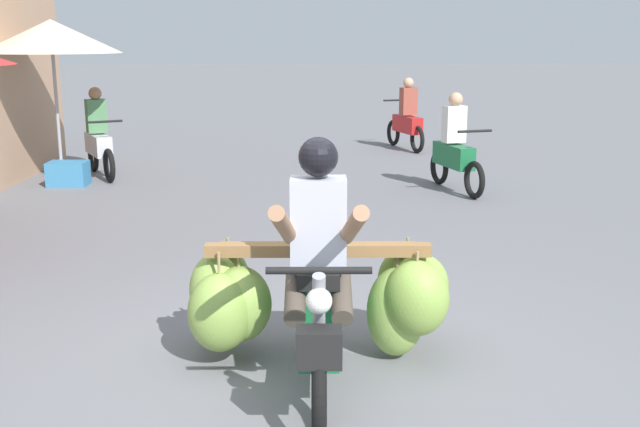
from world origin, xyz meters
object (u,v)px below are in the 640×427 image
object	(u,v)px
motorbike_distant_far_ahead	(408,121)
market_umbrella_further_along	(53,36)
produce_crate	(70,174)
motorbike_distant_ahead_left	(456,151)
motorbike_distant_ahead_right	(100,140)
motorbike_main_loaded	(320,294)

from	to	relation	value
motorbike_distant_far_ahead	market_umbrella_further_along	xyz separation A→B (m)	(-5.59, -3.51, 1.60)
motorbike_distant_far_ahead	produce_crate	size ratio (longest dim) A/B	2.78
motorbike_distant_ahead_left	produce_crate	bearing A→B (deg)	176.57
motorbike_distant_ahead_right	motorbike_distant_far_ahead	bearing A→B (deg)	29.26
produce_crate	motorbike_distant_ahead_left	bearing A→B (deg)	-3.43
produce_crate	market_umbrella_further_along	bearing A→B (deg)	128.36
motorbike_distant_ahead_left	market_umbrella_further_along	world-z (taller)	market_umbrella_further_along
motorbike_distant_ahead_left	motorbike_distant_ahead_right	xyz separation A→B (m)	(-5.42, 1.15, 0.00)
motorbike_distant_ahead_left	produce_crate	size ratio (longest dim) A/B	2.81
motorbike_distant_far_ahead	produce_crate	xyz separation A→B (m)	(-5.43, -3.72, -0.39)
motorbike_distant_far_ahead	produce_crate	bearing A→B (deg)	-145.65
motorbike_main_loaded	produce_crate	distance (m)	7.34
motorbike_main_loaded	motorbike_distant_ahead_left	bearing A→B (deg)	72.09
motorbike_distant_ahead_right	produce_crate	world-z (taller)	motorbike_distant_ahead_right
motorbike_distant_ahead_right	market_umbrella_further_along	world-z (taller)	market_umbrella_further_along
motorbike_main_loaded	motorbike_distant_ahead_left	distance (m)	6.28
motorbike_distant_ahead_left	market_umbrella_further_along	distance (m)	6.06
motorbike_distant_ahead_left	produce_crate	world-z (taller)	motorbike_distant_ahead_left
motorbike_main_loaded	motorbike_distant_ahead_left	size ratio (longest dim) A/B	1.16
produce_crate	motorbike_main_loaded	bearing A→B (deg)	-59.40
motorbike_distant_ahead_left	motorbike_distant_ahead_right	size ratio (longest dim) A/B	1.08
market_umbrella_further_along	motorbike_distant_ahead_left	bearing A→B (deg)	-5.31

